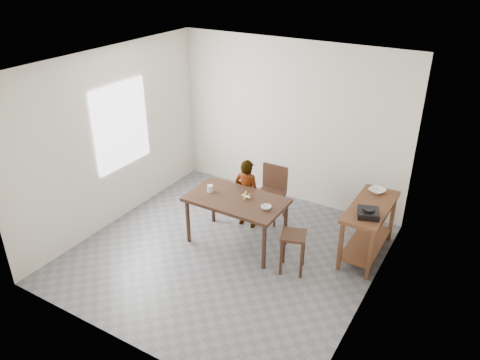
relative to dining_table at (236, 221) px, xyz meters
The scene contains 17 objects.
floor 0.50m from the dining_table, 90.00° to the right, with size 4.00×4.00×0.04m, color slate.
ceiling 2.36m from the dining_table, 90.00° to the right, with size 4.00×4.00×0.04m, color white.
wall_back 1.98m from the dining_table, 90.00° to the left, with size 4.00×0.04×2.70m, color #EEE4D0.
wall_front 2.52m from the dining_table, 90.00° to the right, with size 4.00×0.04×2.70m, color #EEE4D0.
wall_left 2.26m from the dining_table, behind, with size 0.04×4.00×2.70m, color #EEE4D0.
wall_right 2.26m from the dining_table, ahead, with size 0.04×4.00×2.70m, color #EEE4D0.
window_pane 2.27m from the dining_table, behind, with size 0.02×1.10×1.30m, color white.
dining_table is the anchor object (origin of this frame).
prep_counter 1.86m from the dining_table, 22.15° to the left, with size 0.50×1.20×0.80m, color brown, non-canonical shape.
child 0.56m from the dining_table, 103.51° to the left, with size 0.41×0.27×1.12m, color silver.
dining_chair 0.87m from the dining_table, 83.99° to the left, with size 0.42×0.42×0.87m, color #392115, non-canonical shape.
stool 1.00m from the dining_table, ahead, with size 0.33×0.33×0.58m, color #392115, non-canonical shape.
glass_tumbler 0.61m from the dining_table, behind, with size 0.08×0.08×0.10m, color silver.
small_bowl 0.64m from the dining_table, ahead, with size 0.15×0.15×0.05m, color white.
banana 0.43m from the dining_table, 39.36° to the left, with size 0.16×0.11×0.06m, color gold, non-canonical shape.
serving_bowl 2.06m from the dining_table, 33.29° to the left, with size 0.23×0.23×0.06m, color white.
gas_burner 1.87m from the dining_table, 12.66° to the left, with size 0.27×0.27×0.09m, color black.
Camera 1 is at (3.00, -4.64, 3.97)m, focal length 35.00 mm.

